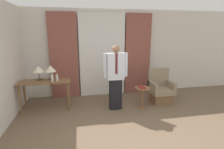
% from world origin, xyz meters
% --- Properties ---
extents(wall_back, '(10.00, 0.06, 2.70)m').
position_xyz_m(wall_back, '(0.00, 3.18, 1.35)').
color(wall_back, silver).
rests_on(wall_back, ground_plane).
extents(curtain_sheer_center, '(1.43, 0.06, 2.58)m').
position_xyz_m(curtain_sheer_center, '(0.00, 3.05, 1.29)').
color(curtain_sheer_center, white).
rests_on(curtain_sheer_center, ground_plane).
extents(curtain_drape_left, '(0.84, 0.06, 2.58)m').
position_xyz_m(curtain_drape_left, '(-1.17, 3.05, 1.29)').
color(curtain_drape_left, brown).
rests_on(curtain_drape_left, ground_plane).
extents(curtain_drape_right, '(0.84, 0.06, 2.58)m').
position_xyz_m(curtain_drape_right, '(1.17, 3.05, 1.29)').
color(curtain_drape_right, brown).
rests_on(curtain_drape_right, ground_plane).
extents(desk, '(1.29, 0.52, 0.77)m').
position_xyz_m(desk, '(-1.63, 2.23, 0.65)').
color(desk, brown).
rests_on(desk, ground_plane).
extents(table_lamp_left, '(0.28, 0.28, 0.38)m').
position_xyz_m(table_lamp_left, '(-1.78, 2.33, 1.06)').
color(table_lamp_left, '#4C4238').
rests_on(table_lamp_left, desk).
extents(table_lamp_right, '(0.28, 0.28, 0.38)m').
position_xyz_m(table_lamp_right, '(-1.48, 2.33, 1.06)').
color(table_lamp_right, '#4C4238').
rests_on(table_lamp_right, desk).
extents(bottle_near_edge, '(0.06, 0.06, 0.19)m').
position_xyz_m(bottle_near_edge, '(-1.31, 2.20, 0.85)').
color(bottle_near_edge, silver).
rests_on(bottle_near_edge, desk).
extents(bottle_by_lamp, '(0.06, 0.06, 0.22)m').
position_xyz_m(bottle_by_lamp, '(-1.43, 2.13, 0.86)').
color(bottle_by_lamp, silver).
rests_on(bottle_by_lamp, desk).
extents(person, '(0.63, 0.21, 1.69)m').
position_xyz_m(person, '(0.17, 1.87, 0.92)').
color(person, black).
rests_on(person, ground_plane).
extents(armchair, '(0.63, 0.57, 0.97)m').
position_xyz_m(armchair, '(1.57, 2.09, 0.35)').
color(armchair, brown).
rests_on(armchair, ground_plane).
extents(side_table, '(0.41, 0.41, 0.58)m').
position_xyz_m(side_table, '(0.88, 1.78, 0.39)').
color(side_table, brown).
rests_on(side_table, ground_plane).
extents(book, '(0.15, 0.23, 0.03)m').
position_xyz_m(book, '(0.86, 1.75, 0.59)').
color(book, maroon).
rests_on(book, side_table).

